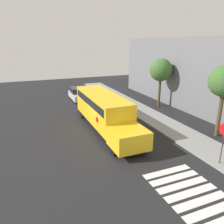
{
  "coord_description": "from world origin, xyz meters",
  "views": [
    {
      "loc": [
        16.83,
        -5.49,
        7.57
      ],
      "look_at": [
        0.07,
        1.38,
        1.7
      ],
      "focal_mm": 35.0,
      "sensor_mm": 36.0,
      "label": 1
    }
  ],
  "objects_px": {
    "stop_sign": "(223,138)",
    "school_bus": "(104,110)",
    "tree_far_sidewalk": "(161,70)",
    "parked_car": "(78,94)"
  },
  "relations": [
    {
      "from": "school_bus",
      "to": "tree_far_sidewalk",
      "type": "distance_m",
      "value": 9.98
    },
    {
      "from": "stop_sign",
      "to": "tree_far_sidewalk",
      "type": "distance_m",
      "value": 13.72
    },
    {
      "from": "school_bus",
      "to": "tree_far_sidewalk",
      "type": "height_order",
      "value": "tree_far_sidewalk"
    },
    {
      "from": "parked_car",
      "to": "tree_far_sidewalk",
      "type": "distance_m",
      "value": 11.37
    },
    {
      "from": "school_bus",
      "to": "stop_sign",
      "type": "relative_size",
      "value": 3.85
    },
    {
      "from": "school_bus",
      "to": "stop_sign",
      "type": "distance_m",
      "value": 9.82
    },
    {
      "from": "parked_car",
      "to": "tree_far_sidewalk",
      "type": "relative_size",
      "value": 0.74
    },
    {
      "from": "school_bus",
      "to": "stop_sign",
      "type": "height_order",
      "value": "school_bus"
    },
    {
      "from": "stop_sign",
      "to": "school_bus",
      "type": "bearing_deg",
      "value": -151.88
    },
    {
      "from": "school_bus",
      "to": "parked_car",
      "type": "height_order",
      "value": "school_bus"
    }
  ]
}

